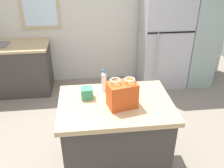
% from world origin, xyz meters
% --- Properties ---
extents(ground, '(6.57, 6.57, 0.00)m').
position_xyz_m(ground, '(0.00, 0.00, 0.00)').
color(ground, gray).
extents(back_wall, '(5.47, 0.13, 2.51)m').
position_xyz_m(back_wall, '(-0.01, 2.32, 1.26)').
color(back_wall, silver).
rests_on(back_wall, ground).
extents(kitchen_island, '(1.17, 0.83, 0.91)m').
position_xyz_m(kitchen_island, '(0.24, -0.07, 0.46)').
color(kitchen_island, '#423D38').
rests_on(kitchen_island, ground).
extents(refrigerator, '(0.81, 0.67, 1.77)m').
position_xyz_m(refrigerator, '(1.38, 1.92, 0.89)').
color(refrigerator, '#B7B7BC').
rests_on(refrigerator, ground).
extents(tall_cabinet, '(0.48, 0.60, 2.25)m').
position_xyz_m(tall_cabinet, '(2.05, 1.92, 1.13)').
color(tall_cabinet, '#9EB2A8').
rests_on(tall_cabinet, ground).
extents(sink_counter, '(1.33, 0.67, 1.07)m').
position_xyz_m(sink_counter, '(-1.33, 1.93, 0.45)').
color(sink_counter, '#423D38').
rests_on(sink_counter, ground).
extents(shopping_bag, '(0.31, 0.24, 0.30)m').
position_xyz_m(shopping_bag, '(0.30, -0.14, 1.05)').
color(shopping_bag, '#DB511E').
rests_on(shopping_bag, kitchen_island).
extents(small_box, '(0.12, 0.12, 0.12)m').
position_xyz_m(small_box, '(-0.05, 0.05, 0.97)').
color(small_box, '#388E66').
rests_on(small_box, kitchen_island).
extents(bottle, '(0.05, 0.05, 0.26)m').
position_xyz_m(bottle, '(0.15, 0.18, 1.03)').
color(bottle, white).
rests_on(bottle, kitchen_island).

